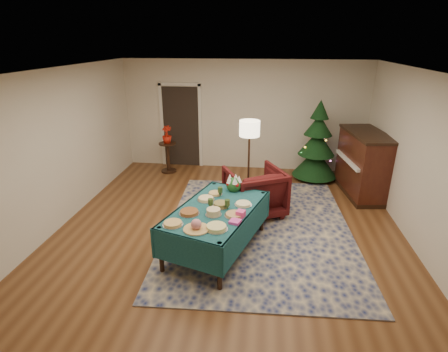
# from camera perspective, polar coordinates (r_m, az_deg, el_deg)

# --- Properties ---
(room_shell) EXTENTS (7.00, 7.00, 7.00)m
(room_shell) POSITION_cam_1_polar(r_m,az_deg,el_deg) (5.45, 0.61, 2.33)
(room_shell) COLOR #593319
(room_shell) RESTS_ON ground
(doorway) EXTENTS (1.08, 0.04, 2.16)m
(doorway) POSITION_cam_1_polar(r_m,az_deg,el_deg) (9.10, -7.02, 8.37)
(doorway) COLOR black
(doorway) RESTS_ON ground
(rug) EXTENTS (3.38, 4.34, 0.02)m
(rug) POSITION_cam_1_polar(r_m,az_deg,el_deg) (6.31, 5.61, -8.35)
(rug) COLOR navy
(rug) RESTS_ON ground
(buffet_table) EXTENTS (1.62, 2.13, 0.73)m
(buffet_table) POSITION_cam_1_polar(r_m,az_deg,el_deg) (5.41, -1.25, -6.67)
(buffet_table) COLOR black
(buffet_table) RESTS_ON ground
(platter_0) EXTENTS (0.29, 0.29, 0.05)m
(platter_0) POSITION_cam_1_polar(r_m,az_deg,el_deg) (4.93, -8.36, -7.69)
(platter_0) COLOR silver
(platter_0) RESTS_ON buffet_table
(platter_1) EXTENTS (0.36, 0.36, 0.16)m
(platter_1) POSITION_cam_1_polar(r_m,az_deg,el_deg) (4.76, -4.55, -8.14)
(platter_1) COLOR silver
(platter_1) RESTS_ON buffet_table
(platter_2) EXTENTS (0.31, 0.31, 0.06)m
(platter_2) POSITION_cam_1_polar(r_m,az_deg,el_deg) (4.77, -1.25, -8.40)
(platter_2) COLOR silver
(platter_2) RESTS_ON buffet_table
(platter_3) EXTENTS (0.31, 0.31, 0.05)m
(platter_3) POSITION_cam_1_polar(r_m,az_deg,el_deg) (5.20, -5.70, -5.92)
(platter_3) COLOR silver
(platter_3) RESTS_ON buffet_table
(platter_4) EXTENTS (0.24, 0.24, 0.10)m
(platter_4) POSITION_cam_1_polar(r_m,az_deg,el_deg) (5.13, -1.73, -5.92)
(platter_4) COLOR silver
(platter_4) RESTS_ON buffet_table
(platter_5) EXTENTS (0.30, 0.30, 0.04)m
(platter_5) POSITION_cam_1_polar(r_m,az_deg,el_deg) (5.12, 1.71, -6.34)
(platter_5) COLOR silver
(platter_5) RESTS_ON buffet_table
(platter_6) EXTENTS (0.28, 0.28, 0.05)m
(platter_6) POSITION_cam_1_polar(r_m,az_deg,el_deg) (5.59, -2.96, -3.76)
(platter_6) COLOR silver
(platter_6) RESTS_ON buffet_table
(platter_7) EXTENTS (0.26, 0.26, 0.07)m
(platter_7) POSITION_cam_1_polar(r_m,az_deg,el_deg) (5.38, -0.52, -4.71)
(platter_7) COLOR silver
(platter_7) RESTS_ON buffet_table
(platter_8) EXTENTS (0.27, 0.27, 0.04)m
(platter_8) POSITION_cam_1_polar(r_m,az_deg,el_deg) (5.44, 3.16, -4.59)
(platter_8) COLOR silver
(platter_8) RESTS_ON buffet_table
(platter_9) EXTENTS (0.24, 0.24, 0.04)m
(platter_9) POSITION_cam_1_polar(r_m,az_deg,el_deg) (5.79, -1.46, -2.88)
(platter_9) COLOR silver
(platter_9) RESTS_ON buffet_table
(goblet_0) EXTENTS (0.08, 0.08, 0.17)m
(goblet_0) POSITION_cam_1_polar(r_m,az_deg,el_deg) (5.68, -0.63, -2.59)
(goblet_0) COLOR #2D471E
(goblet_0) RESTS_ON buffet_table
(goblet_1) EXTENTS (0.08, 0.08, 0.17)m
(goblet_1) POSITION_cam_1_polar(r_m,az_deg,el_deg) (5.25, 0.55, -4.68)
(goblet_1) COLOR #2D471E
(goblet_1) RESTS_ON buffet_table
(goblet_2) EXTENTS (0.08, 0.08, 0.17)m
(goblet_2) POSITION_cam_1_polar(r_m,az_deg,el_deg) (5.28, -2.21, -4.56)
(goblet_2) COLOR #2D471E
(goblet_2) RESTS_ON buffet_table
(napkin_stack) EXTENTS (0.18, 0.18, 0.04)m
(napkin_stack) POSITION_cam_1_polar(r_m,az_deg,el_deg) (4.94, 1.83, -7.44)
(napkin_stack) COLOR #EF42AE
(napkin_stack) RESTS_ON buffet_table
(gift_box) EXTENTS (0.15, 0.15, 0.10)m
(gift_box) POSITION_cam_1_polar(r_m,az_deg,el_deg) (5.08, 2.74, -6.17)
(gift_box) COLOR #FB4593
(gift_box) RESTS_ON buffet_table
(centerpiece) EXTENTS (0.26, 0.27, 0.30)m
(centerpiece) POSITION_cam_1_polar(r_m,az_deg,el_deg) (5.90, 1.60, -1.22)
(centerpiece) COLOR #1E4C1E
(centerpiece) RESTS_ON buffet_table
(armchair) EXTENTS (1.28, 1.26, 1.00)m
(armchair) POSITION_cam_1_polar(r_m,az_deg,el_deg) (6.58, 5.02, -2.21)
(armchair) COLOR #410E0E
(armchair) RESTS_ON ground
(floor_lamp) EXTENTS (0.40, 0.40, 1.67)m
(floor_lamp) POSITION_cam_1_polar(r_m,az_deg,el_deg) (6.89, 4.18, 6.95)
(floor_lamp) COLOR #A57F3F
(floor_lamp) RESTS_ON ground
(side_table) EXTENTS (0.42, 0.42, 0.75)m
(side_table) POSITION_cam_1_polar(r_m,az_deg,el_deg) (8.85, -9.11, 2.95)
(side_table) COLOR black
(side_table) RESTS_ON ground
(potted_plant) EXTENTS (0.24, 0.42, 0.24)m
(potted_plant) POSITION_cam_1_polar(r_m,az_deg,el_deg) (8.70, -9.30, 6.11)
(potted_plant) COLOR red
(potted_plant) RESTS_ON side_table
(christmas_tree) EXTENTS (1.33, 1.33, 1.88)m
(christmas_tree) POSITION_cam_1_polar(r_m,az_deg,el_deg) (8.42, 14.91, 4.97)
(christmas_tree) COLOR black
(christmas_tree) RESTS_ON ground
(piano) EXTENTS (0.92, 1.65, 1.36)m
(piano) POSITION_cam_1_polar(r_m,az_deg,el_deg) (7.95, 21.80, 1.76)
(piano) COLOR black
(piano) RESTS_ON ground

